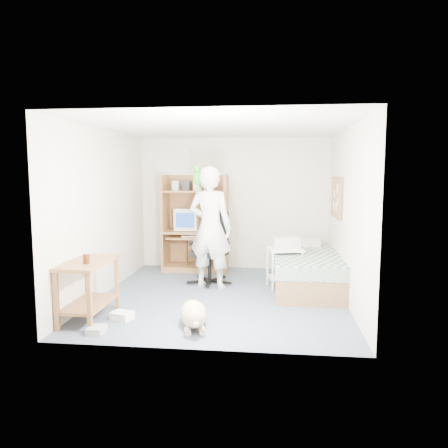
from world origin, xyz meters
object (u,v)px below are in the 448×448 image
object	(u,v)px
dog	(194,314)
side_desk	(89,281)
computer_hutch	(196,227)
printer_cart	(285,261)
person	(210,228)
bed	(307,270)
office_chair	(211,258)

from	to	relation	value
dog	side_desk	bearing A→B (deg)	160.12
computer_hutch	printer_cart	xyz separation A→B (m)	(1.65, -1.10, -0.39)
dog	printer_cart	distance (m)	2.29
computer_hutch	person	bearing A→B (deg)	-70.02
computer_hutch	dog	world-z (taller)	computer_hutch
bed	side_desk	bearing A→B (deg)	-147.50
dog	office_chair	bearing A→B (deg)	78.66
computer_hutch	dog	distance (m)	3.19
dog	printer_cart	world-z (taller)	printer_cart
office_chair	dog	distance (m)	2.15
computer_hutch	bed	bearing A→B (deg)	-29.29
computer_hutch	bed	size ratio (longest dim) A/B	0.89
office_chair	dog	xyz separation A→B (m)	(0.09, -2.13, -0.26)
bed	dog	xyz separation A→B (m)	(-1.48, -1.96, -0.13)
computer_hutch	person	distance (m)	1.35
side_desk	office_chair	size ratio (longest dim) A/B	0.85
computer_hutch	printer_cart	world-z (taller)	computer_hutch
bed	person	distance (m)	1.69
office_chair	dog	size ratio (longest dim) A/B	1.22
dog	person	bearing A→B (deg)	78.05
side_desk	printer_cart	bearing A→B (deg)	36.32
printer_cart	computer_hutch	bearing A→B (deg)	132.15
side_desk	printer_cart	distance (m)	3.10
computer_hutch	person	world-z (taller)	person
side_desk	dog	bearing A→B (deg)	-6.02
computer_hutch	dog	xyz separation A→B (m)	(0.52, -3.08, -0.66)
side_desk	dog	xyz separation A→B (m)	(1.37, -0.14, -0.33)
bed	dog	bearing A→B (deg)	-127.07
printer_cart	person	bearing A→B (deg)	173.47
person	bed	bearing A→B (deg)	-159.57
office_chair	printer_cart	bearing A→B (deg)	8.04
computer_hutch	office_chair	world-z (taller)	computer_hutch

